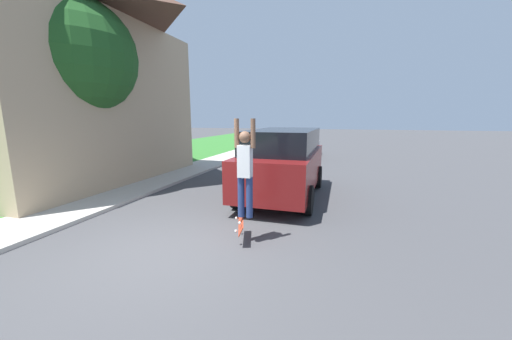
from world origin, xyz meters
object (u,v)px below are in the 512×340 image
Objects in this scene: skateboarder at (245,168)px; skateboard at (240,221)px; lawn_tree_near at (77,58)px; suv_parked at (283,161)px; car_down_street at (302,146)px.

skateboarder is 2.48× the size of skateboard.
lawn_tree_near is at bearing 159.81° from skateboard.
skateboard is at bearing -92.50° from suv_parked.
skateboarder is at bearing -87.12° from car_down_street.
skateboarder is (0.65, -13.01, 0.85)m from car_down_street.
skateboarder is at bearing -25.26° from skateboard.
suv_parked is (6.37, 1.23, -3.16)m from lawn_tree_near.
suv_parked is 9.48m from car_down_street.
skateboarder reaches higher than skateboard.
suv_parked is 2.57× the size of skateboarder.
skateboard is (-0.12, 0.06, -1.10)m from skateboarder.
car_down_street reaches higher than skateboard.
lawn_tree_near is 1.45× the size of car_down_street.
suv_parked reaches higher than car_down_street.
skateboarder is at bearing -20.29° from lawn_tree_near.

